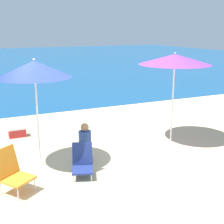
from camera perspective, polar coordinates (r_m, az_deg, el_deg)
name	(u,v)px	position (r m, az deg, el deg)	size (l,w,h in m)	color
ground_plane	(69,170)	(6.75, -7.94, -10.47)	(60.00, 60.00, 0.00)	#D1BA89
beach_umbrella_navy	(34,69)	(6.51, -13.99, 7.61)	(1.51, 1.51, 2.31)	white
beach_umbrella_purple	(175,59)	(8.00, 11.41, 9.42)	(1.81, 1.81, 2.32)	white
beach_chair_orange	(12,171)	(6.02, -17.87, -10.16)	(0.74, 0.77, 0.80)	silver
beach_chair_navy	(82,161)	(6.40, -5.44, -9.00)	(0.55, 0.61, 0.65)	silver
person_seated_near	(85,146)	(6.99, -4.94, -6.14)	(0.41, 0.44, 0.89)	#334C8C
cooler_box	(17,132)	(8.98, -16.95, -3.49)	(0.47, 0.28, 0.28)	#B72828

